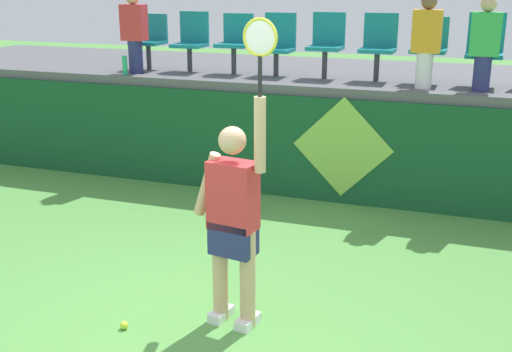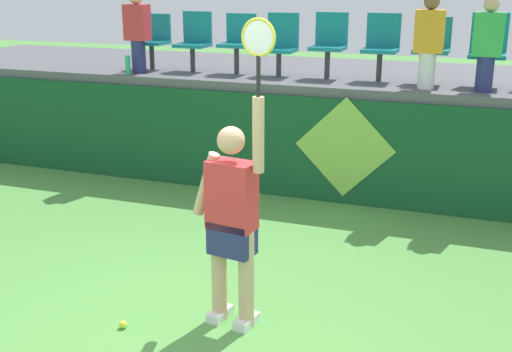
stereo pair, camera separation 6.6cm
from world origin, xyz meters
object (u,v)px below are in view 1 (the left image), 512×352
stadium_chair_6 (429,46)px  spectator_0 (426,40)px  tennis_player (234,217)px  stadium_chair_1 (191,39)px  stadium_chair_2 (236,40)px  spectator_2 (134,30)px  stadium_chair_3 (278,43)px  stadium_chair_0 (150,38)px  stadium_chair_4 (327,42)px  spectator_1 (485,43)px  tennis_ball (124,325)px  stadium_chair_5 (379,44)px  water_bottle (125,65)px  stadium_chair_7 (485,47)px

stadium_chair_6 → spectator_0: 0.44m
tennis_player → stadium_chair_1: tennis_player is taller
stadium_chair_2 → spectator_2: bearing=-161.4°
tennis_player → stadium_chair_3: size_ratio=2.98×
spectator_2 → spectator_0: bearing=0.3°
stadium_chair_0 → stadium_chair_4: 2.64m
tennis_player → spectator_1: size_ratio=2.27×
tennis_ball → stadium_chair_6: 5.22m
stadium_chair_1 → stadium_chair_0: bearing=-179.4°
tennis_player → stadium_chair_1: bearing=118.8°
tennis_player → spectator_0: size_ratio=2.23×
stadium_chair_6 → stadium_chair_1: bearing=179.9°
stadium_chair_1 → stadium_chair_3: bearing=0.1°
tennis_player → stadium_chair_5: tennis_player is taller
stadium_chair_6 → stadium_chair_5: bearing=179.5°
water_bottle → stadium_chair_3: size_ratio=0.31×
stadium_chair_3 → stadium_chair_6: stadium_chair_3 is taller
stadium_chair_3 → stadium_chair_7: bearing=0.0°
stadium_chair_7 → spectator_2: size_ratio=0.78×
stadium_chair_0 → stadium_chair_2: size_ratio=0.96×
stadium_chair_6 → spectator_1: spectator_1 is taller
tennis_player → water_bottle: bearing=130.9°
stadium_chair_0 → spectator_1: bearing=-5.1°
stadium_chair_0 → stadium_chair_2: stadium_chair_2 is taller
stadium_chair_4 → stadium_chair_5: bearing=0.1°
stadium_chair_2 → spectator_1: 3.32m
spectator_2 → stadium_chair_1: bearing=34.6°
stadium_chair_4 → tennis_ball: bearing=-97.0°
water_bottle → stadium_chair_2: (1.39, 0.67, 0.33)m
tennis_player → stadium_chair_2: tennis_player is taller
tennis_ball → spectator_2: size_ratio=0.06×
tennis_player → stadium_chair_5: (0.42, 4.09, 0.99)m
spectator_1 → stadium_chair_4: bearing=168.2°
water_bottle → stadium_chair_1: (0.71, 0.67, 0.32)m
stadium_chair_3 → stadium_chair_6: size_ratio=1.02×
tennis_player → spectator_0: spectator_0 is taller
stadium_chair_0 → stadium_chair_7: size_ratio=0.89×
tennis_player → stadium_chair_7: (1.73, 4.09, 1.00)m
water_bottle → stadium_chair_1: bearing=43.5°
stadium_chair_5 → tennis_ball: bearing=-105.4°
spectator_2 → water_bottle: bearing=-103.3°
spectator_2 → stadium_chair_2: bearing=18.6°
water_bottle → stadium_chair_2: stadium_chair_2 is taller
stadium_chair_7 → stadium_chair_2: bearing=-179.8°
water_bottle → stadium_chair_0: size_ratio=0.33×
stadium_chair_3 → stadium_chair_5: stadium_chair_5 is taller
stadium_chair_3 → stadium_chair_4: size_ratio=0.98×
stadium_chair_1 → spectator_0: spectator_0 is taller
stadium_chair_0 → spectator_2: bearing=-90.0°
stadium_chair_1 → spectator_2: bearing=-145.4°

